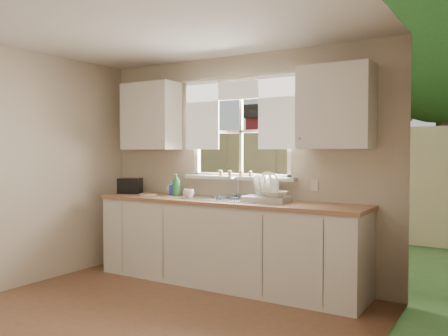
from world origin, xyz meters
The scene contains 21 objects.
ground centered at (0.00, 0.00, 0.00)m, with size 4.00×4.00×0.00m, color brown.
room_walls centered at (0.00, -0.07, 1.24)m, with size 3.62×4.02×2.50m.
ceiling centered at (0.00, 0.00, 2.50)m, with size 3.60×4.00×0.02m, color silver.
window centered at (0.00, 2.00, 1.49)m, with size 1.38×0.16×1.06m.
curtains centered at (0.00, 1.95, 1.93)m, with size 1.50×0.03×0.81m.
base_cabinets centered at (0.00, 1.68, 0.43)m, with size 3.00×0.62×0.87m, color silver.
countertop centered at (0.00, 1.68, 0.89)m, with size 3.04×0.65×0.04m, color #9F704F.
upper_cabinet_left centered at (-1.15, 1.82, 1.85)m, with size 0.70×0.33×0.80m, color silver.
upper_cabinet_right centered at (1.15, 1.82, 1.85)m, with size 0.70×0.33×0.80m, color silver.
wall_outlet centered at (0.88, 1.99, 1.08)m, with size 0.08×0.01×0.12m, color beige.
sill_jars centered at (-0.03, 1.94, 1.18)m, with size 0.42×0.04×0.06m.
backyard centered at (0.58, 8.42, 3.46)m, with size 20.00×10.00×6.13m.
sink centered at (0.00, 1.71, 0.84)m, with size 0.88×0.52×0.40m.
dish_rack centered at (0.46, 1.73, 0.98)m, with size 0.48×0.39×0.31m.
bowl centered at (0.58, 1.68, 1.00)m, with size 0.24×0.24×0.06m, color white.
soap_bottle_a centered at (-0.73, 1.79, 1.04)m, with size 0.10×0.10×0.26m, color #30934B.
soap_bottle_b centered at (-0.81, 1.84, 1.00)m, with size 0.08×0.08×0.18m, color #304AB6.
soap_bottle_c centered at (-0.88, 1.88, 1.00)m, with size 0.13×0.13×0.17m, color beige.
saucer centered at (-1.08, 1.67, 0.92)m, with size 0.20×0.20×0.01m, color white.
cup centered at (-0.46, 1.65, 0.96)m, with size 0.12×0.12×0.10m, color white.
black_appliance centered at (-1.40, 1.72, 1.00)m, with size 0.26×0.22×0.19m, color black.
Camera 1 is at (2.62, -2.61, 1.42)m, focal length 38.00 mm.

